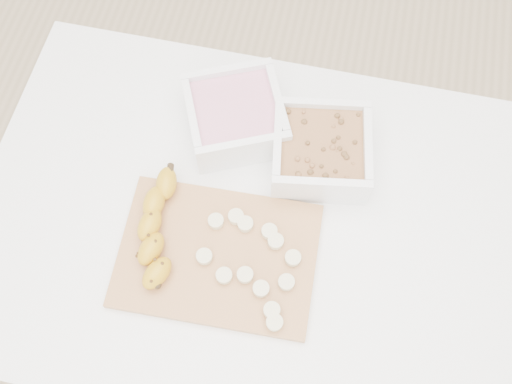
% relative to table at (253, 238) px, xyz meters
% --- Properties ---
extents(ground, '(3.50, 3.50, 0.00)m').
position_rel_table_xyz_m(ground, '(0.00, 0.00, -0.65)').
color(ground, '#C6AD89').
rests_on(ground, ground).
extents(table, '(1.00, 0.70, 0.75)m').
position_rel_table_xyz_m(table, '(0.00, 0.00, 0.00)').
color(table, white).
rests_on(table, ground).
extents(bowl_yogurt, '(0.23, 0.23, 0.08)m').
position_rel_table_xyz_m(bowl_yogurt, '(-0.07, 0.18, 0.14)').
color(bowl_yogurt, white).
rests_on(bowl_yogurt, table).
extents(bowl_granola, '(0.20, 0.20, 0.08)m').
position_rel_table_xyz_m(bowl_granola, '(0.10, 0.14, 0.14)').
color(bowl_granola, white).
rests_on(bowl_granola, table).
extents(cutting_board, '(0.35, 0.25, 0.01)m').
position_rel_table_xyz_m(cutting_board, '(-0.04, -0.08, 0.10)').
color(cutting_board, tan).
rests_on(cutting_board, table).
extents(banana, '(0.06, 0.22, 0.04)m').
position_rel_table_xyz_m(banana, '(-0.15, -0.06, 0.13)').
color(banana, '#C69017').
rests_on(banana, cutting_board).
extents(banana_slices, '(0.17, 0.19, 0.02)m').
position_rel_table_xyz_m(banana_slices, '(0.02, -0.08, 0.12)').
color(banana_slices, beige).
rests_on(banana_slices, cutting_board).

